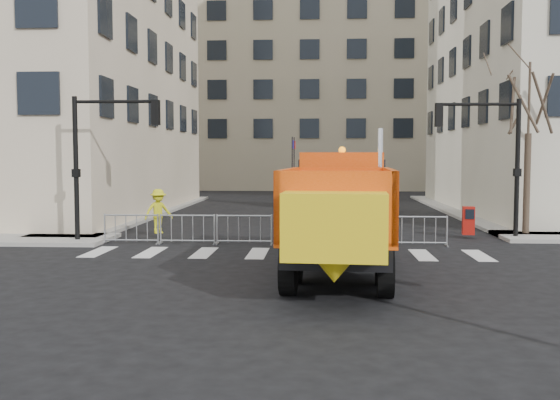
# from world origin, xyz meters

# --- Properties ---
(ground) EXTENTS (120.00, 120.00, 0.00)m
(ground) POSITION_xyz_m (0.00, 0.00, 0.00)
(ground) COLOR black
(ground) RESTS_ON ground
(sidewalk_back) EXTENTS (64.00, 5.00, 0.15)m
(sidewalk_back) POSITION_xyz_m (0.00, 8.50, 0.07)
(sidewalk_back) COLOR gray
(sidewalk_back) RESTS_ON ground
(building_far) EXTENTS (30.00, 18.00, 24.00)m
(building_far) POSITION_xyz_m (0.00, 52.00, 12.00)
(building_far) COLOR tan
(building_far) RESTS_ON ground
(traffic_light_left) EXTENTS (0.18, 0.18, 5.40)m
(traffic_light_left) POSITION_xyz_m (-8.00, 7.50, 2.70)
(traffic_light_left) COLOR black
(traffic_light_left) RESTS_ON ground
(traffic_light_right) EXTENTS (0.18, 0.18, 5.40)m
(traffic_light_right) POSITION_xyz_m (8.50, 9.50, 2.70)
(traffic_light_right) COLOR black
(traffic_light_right) RESTS_ON ground
(crowd_barriers) EXTENTS (12.60, 0.60, 1.10)m
(crowd_barriers) POSITION_xyz_m (-0.75, 7.60, 0.55)
(crowd_barriers) COLOR #9EA0A5
(crowd_barriers) RESTS_ON ground
(street_tree) EXTENTS (3.00, 3.00, 7.50)m
(street_tree) POSITION_xyz_m (9.20, 10.50, 3.75)
(street_tree) COLOR #382B21
(street_tree) RESTS_ON ground
(plow_truck) EXTENTS (3.55, 10.49, 4.02)m
(plow_truck) POSITION_xyz_m (1.48, 1.82, 1.78)
(plow_truck) COLOR black
(plow_truck) RESTS_ON ground
(cop_a) EXTENTS (0.70, 0.70, 1.63)m
(cop_a) POSITION_xyz_m (2.97, 7.00, 0.82)
(cop_a) COLOR black
(cop_a) RESTS_ON ground
(cop_b) EXTENTS (1.18, 1.08, 1.97)m
(cop_b) POSITION_xyz_m (1.69, 7.00, 0.99)
(cop_b) COLOR black
(cop_b) RESTS_ON ground
(cop_c) EXTENTS (1.09, 0.93, 1.75)m
(cop_c) POSITION_xyz_m (2.80, 7.00, 0.87)
(cop_c) COLOR black
(cop_c) RESTS_ON ground
(worker) EXTENTS (1.32, 1.18, 1.77)m
(worker) POSITION_xyz_m (-5.46, 9.46, 1.03)
(worker) COLOR yellow
(worker) RESTS_ON sidewalk_back
(newspaper_box) EXTENTS (0.49, 0.45, 1.10)m
(newspaper_box) POSITION_xyz_m (6.77, 9.82, 0.70)
(newspaper_box) COLOR #A2130C
(newspaper_box) RESTS_ON sidewalk_back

